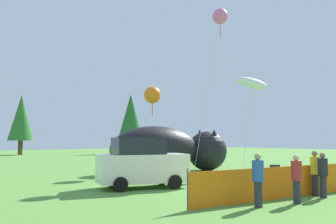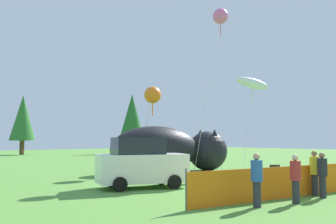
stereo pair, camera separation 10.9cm
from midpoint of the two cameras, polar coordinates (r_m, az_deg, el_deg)
name	(u,v)px [view 1 (the left image)]	position (r m, az deg, el deg)	size (l,w,h in m)	color
ground_plane	(233,187)	(17.05, 9.75, -11.21)	(120.00, 120.00, 0.00)	#548C38
parked_car	(141,163)	(16.43, -4.26, -7.82)	(4.15, 2.85, 2.19)	white
folding_chair	(274,172)	(18.57, 15.68, -8.86)	(0.72, 0.72, 0.91)	black
inflatable_cat	(168,151)	(23.89, -0.13, -5.97)	(8.15, 4.56, 2.92)	black
safety_fence	(285,182)	(14.33, 17.24, -10.18)	(8.60, 1.30, 1.24)	orange
spectator_in_green_shirt	(258,178)	(12.18, 13.31, -9.72)	(0.36, 0.36, 1.68)	#2D2D38
spectator_in_blue_shirt	(297,177)	(13.21, 18.78, -9.32)	(0.35, 0.35, 1.61)	#2D2D38
spectator_in_grey_shirt	(315,171)	(15.26, 21.32, -8.38)	(0.37, 0.37, 1.68)	#2D2D38
spectator_in_yellow_shirt	(323,173)	(14.86, 22.34, -8.58)	(0.35, 0.35, 1.63)	#2D2D38
kite_pink_octopus	(220,17)	(24.58, 7.81, 14.18)	(1.56, 1.87, 10.34)	silver
kite_white_ghost	(252,83)	(23.76, 12.52, 4.27)	(3.66, 1.90, 6.12)	silver
kite_orange_flower	(152,95)	(23.31, -2.54, 2.59)	(1.30, 1.21, 5.38)	silver
horizon_tree_west	(131,117)	(54.80, -5.76, -0.73)	(3.63, 3.63, 8.67)	brown
horizon_tree_mid	(21,118)	(53.42, -21.53, -0.85)	(3.33, 3.33, 7.96)	brown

